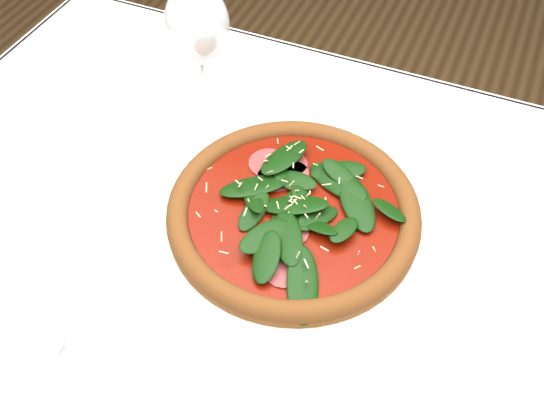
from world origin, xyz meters
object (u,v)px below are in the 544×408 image
at_px(napkin, 35,384).
at_px(wine_glass, 197,28).
at_px(pizza, 294,209).
at_px(plate, 293,219).

bearing_deg(napkin, wine_glass, 94.12).
bearing_deg(wine_glass, pizza, -36.01).
bearing_deg(plate, wine_glass, 143.99).
xyz_separation_m(plate, napkin, (-0.16, -0.30, -0.00)).
bearing_deg(plate, napkin, -118.23).
relative_size(plate, pizza, 0.93).
bearing_deg(wine_glass, napkin, -85.88).
bearing_deg(napkin, plate, 61.77).
relative_size(plate, napkin, 2.73).
height_order(pizza, wine_glass, wine_glass).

